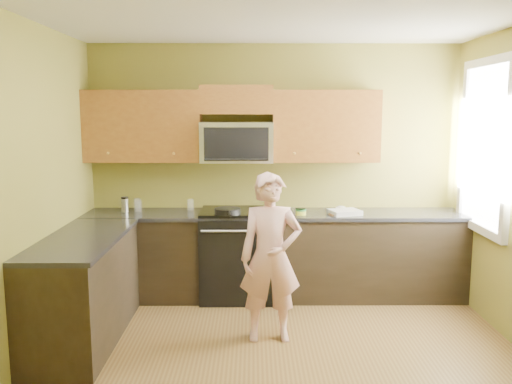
{
  "coord_description": "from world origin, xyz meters",
  "views": [
    {
      "loc": [
        -0.23,
        -3.86,
        1.97
      ],
      "look_at": [
        -0.2,
        1.3,
        1.2
      ],
      "focal_mm": 37.48,
      "sensor_mm": 36.0,
      "label": 1
    }
  ],
  "objects_px": {
    "woman": "(271,257)",
    "butter_tub": "(301,215)",
    "microwave": "(237,162)",
    "frying_pan": "(228,214)",
    "stove": "(237,254)",
    "travel_mug": "(125,212)"
  },
  "relations": [
    {
      "from": "woman",
      "to": "butter_tub",
      "type": "relative_size",
      "value": 13.39
    },
    {
      "from": "microwave",
      "to": "butter_tub",
      "type": "relative_size",
      "value": 6.94
    },
    {
      "from": "frying_pan",
      "to": "microwave",
      "type": "bearing_deg",
      "value": 66.63
    },
    {
      "from": "stove",
      "to": "travel_mug",
      "type": "xyz_separation_m",
      "value": [
        -1.19,
        0.07,
        0.45
      ]
    },
    {
      "from": "stove",
      "to": "frying_pan",
      "type": "distance_m",
      "value": 0.52
    },
    {
      "from": "stove",
      "to": "microwave",
      "type": "distance_m",
      "value": 0.98
    },
    {
      "from": "frying_pan",
      "to": "butter_tub",
      "type": "height_order",
      "value": "frying_pan"
    },
    {
      "from": "stove",
      "to": "woman",
      "type": "relative_size",
      "value": 0.65
    },
    {
      "from": "stove",
      "to": "frying_pan",
      "type": "xyz_separation_m",
      "value": [
        -0.09,
        -0.2,
        0.47
      ]
    },
    {
      "from": "microwave",
      "to": "woman",
      "type": "relative_size",
      "value": 0.52
    },
    {
      "from": "microwave",
      "to": "butter_tub",
      "type": "bearing_deg",
      "value": -19.72
    },
    {
      "from": "microwave",
      "to": "travel_mug",
      "type": "distance_m",
      "value": 1.31
    },
    {
      "from": "butter_tub",
      "to": "microwave",
      "type": "bearing_deg",
      "value": 160.28
    },
    {
      "from": "stove",
      "to": "butter_tub",
      "type": "height_order",
      "value": "butter_tub"
    },
    {
      "from": "woman",
      "to": "butter_tub",
      "type": "height_order",
      "value": "woman"
    },
    {
      "from": "woman",
      "to": "frying_pan",
      "type": "xyz_separation_m",
      "value": [
        -0.41,
        0.87,
        0.22
      ]
    },
    {
      "from": "microwave",
      "to": "woman",
      "type": "xyz_separation_m",
      "value": [
        0.32,
        -1.2,
        -0.72
      ]
    },
    {
      "from": "microwave",
      "to": "frying_pan",
      "type": "bearing_deg",
      "value": -105.06
    },
    {
      "from": "woman",
      "to": "stove",
      "type": "bearing_deg",
      "value": 103.9
    },
    {
      "from": "butter_tub",
      "to": "frying_pan",
      "type": "bearing_deg",
      "value": -173.12
    },
    {
      "from": "stove",
      "to": "microwave",
      "type": "height_order",
      "value": "microwave"
    },
    {
      "from": "travel_mug",
      "to": "frying_pan",
      "type": "bearing_deg",
      "value": -13.89
    }
  ]
}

